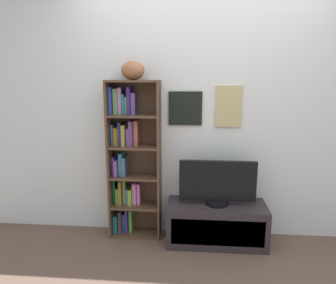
{
  "coord_description": "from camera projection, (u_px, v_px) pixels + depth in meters",
  "views": [
    {
      "loc": [
        -0.08,
        -1.95,
        1.58
      ],
      "look_at": [
        -0.32,
        0.85,
        1.01
      ],
      "focal_mm": 33.34,
      "sensor_mm": 36.0,
      "label": 1
    }
  ],
  "objects": [
    {
      "name": "television",
      "position": [
        217.0,
        183.0,
        2.95
      ],
      "size": [
        0.73,
        0.22,
        0.43
      ],
      "color": "black",
      "rests_on": "tv_stand"
    },
    {
      "name": "bookshelf",
      "position": [
        130.0,
        160.0,
        3.1
      ],
      "size": [
        0.51,
        0.24,
        1.57
      ],
      "color": "brown",
      "rests_on": "ground"
    },
    {
      "name": "tv_stand",
      "position": [
        216.0,
        223.0,
        3.04
      ],
      "size": [
        0.95,
        0.41,
        0.39
      ],
      "color": "#2C2428",
      "rests_on": "ground"
    },
    {
      "name": "football",
      "position": [
        133.0,
        70.0,
        2.89
      ],
      "size": [
        0.3,
        0.28,
        0.18
      ],
      "primitive_type": "ellipsoid",
      "rotation": [
        0.0,
        0.0,
        -0.56
      ],
      "color": "#94593B",
      "rests_on": "bookshelf"
    },
    {
      "name": "back_wall",
      "position": [
        203.0,
        117.0,
        3.08
      ],
      "size": [
        4.8,
        0.08,
        2.41
      ],
      "color": "silver",
      "rests_on": "ground"
    }
  ]
}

